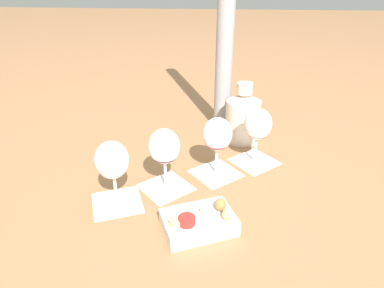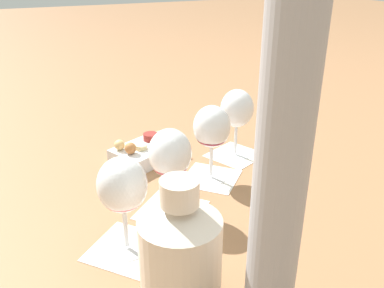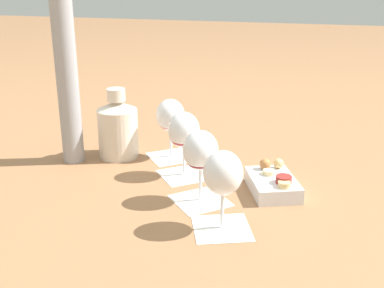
% 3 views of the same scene
% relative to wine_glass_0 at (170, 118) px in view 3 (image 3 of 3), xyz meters
% --- Properties ---
extents(ground_plane, '(8.00, 8.00, 0.00)m').
position_rel_wine_glass_0_xyz_m(ground_plane, '(0.17, 0.12, -0.11)').
color(ground_plane, '#936642').
extents(tasting_card_0, '(0.16, 0.16, 0.00)m').
position_rel_wine_glass_0_xyz_m(tasting_card_0, '(0.00, 0.00, -0.11)').
color(tasting_card_0, silver).
rests_on(tasting_card_0, ground_plane).
extents(tasting_card_1, '(0.16, 0.16, 0.00)m').
position_rel_wine_glass_0_xyz_m(tasting_card_1, '(0.11, 0.07, -0.11)').
color(tasting_card_1, silver).
rests_on(tasting_card_1, ground_plane).
extents(tasting_card_2, '(0.16, 0.16, 0.00)m').
position_rel_wine_glass_0_xyz_m(tasting_card_2, '(0.24, 0.15, -0.11)').
color(tasting_card_2, silver).
rests_on(tasting_card_2, ground_plane).
extents(tasting_card_3, '(0.15, 0.15, 0.00)m').
position_rel_wine_glass_0_xyz_m(tasting_card_3, '(0.34, 0.22, -0.11)').
color(tasting_card_3, silver).
rests_on(tasting_card_3, ground_plane).
extents(wine_glass_0, '(0.08, 0.08, 0.16)m').
position_rel_wine_glass_0_xyz_m(wine_glass_0, '(0.00, 0.00, 0.00)').
color(wine_glass_0, white).
rests_on(wine_glass_0, tasting_card_0).
extents(wine_glass_1, '(0.08, 0.08, 0.16)m').
position_rel_wine_glass_0_xyz_m(wine_glass_1, '(0.11, 0.07, 0.00)').
color(wine_glass_1, white).
rests_on(wine_glass_1, tasting_card_1).
extents(wine_glass_2, '(0.08, 0.08, 0.16)m').
position_rel_wine_glass_0_xyz_m(wine_glass_2, '(0.24, 0.15, -0.00)').
color(wine_glass_2, white).
rests_on(wine_glass_2, tasting_card_2).
extents(wine_glass_3, '(0.08, 0.08, 0.16)m').
position_rel_wine_glass_0_xyz_m(wine_glass_3, '(0.34, 0.22, 0.00)').
color(wine_glass_3, white).
rests_on(wine_glass_3, tasting_card_3).
extents(ceramic_vase, '(0.11, 0.11, 0.19)m').
position_rel_wine_glass_0_xyz_m(ceramic_vase, '(0.03, -0.14, -0.03)').
color(ceramic_vase, beige).
rests_on(ceramic_vase, ground_plane).
extents(snack_dish, '(0.18, 0.15, 0.06)m').
position_rel_wine_glass_0_xyz_m(snack_dish, '(0.14, 0.30, -0.09)').
color(snack_dish, silver).
rests_on(snack_dish, ground_plane).
extents(umbrella_pole, '(0.06, 0.06, 0.79)m').
position_rel_wine_glass_0_xyz_m(umbrella_pole, '(0.10, -0.24, 0.28)').
color(umbrella_pole, '#99999E').
rests_on(umbrella_pole, ground_plane).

